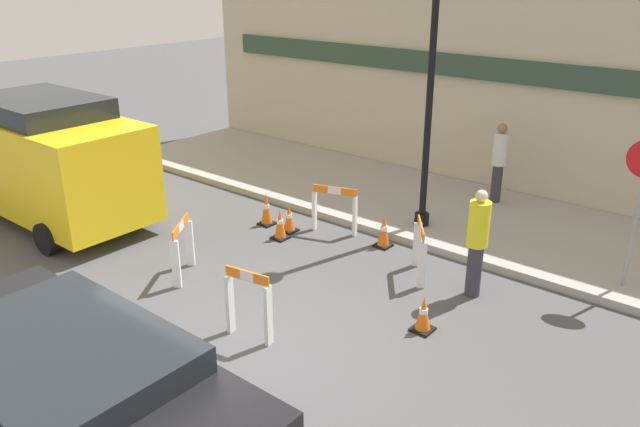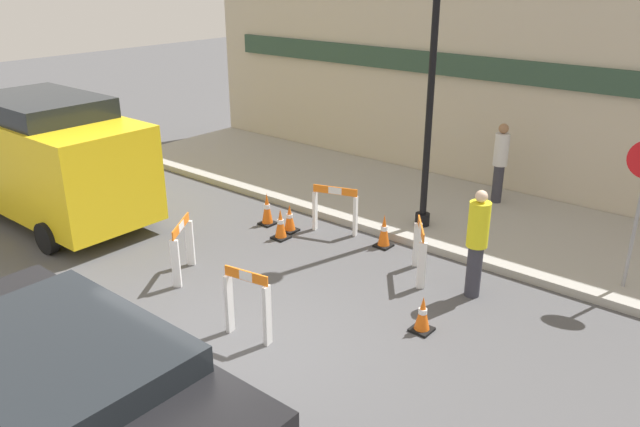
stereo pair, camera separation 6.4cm
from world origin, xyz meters
name	(u,v)px [view 1 (the left image)]	position (x,y,z in m)	size (l,w,h in m)	color
ground_plane	(234,353)	(0.00, 0.00, 0.00)	(60.00, 60.00, 0.00)	#4C4C4F
sidewalk_slab	(457,213)	(0.00, 6.39, 0.07)	(18.00, 3.79, 0.14)	#9E9B93
storefront_facade	(510,73)	(0.00, 8.36, 2.75)	(18.00, 0.22, 5.50)	#BCB29E
streetlamp_post	(433,51)	(-0.18, 5.25, 3.50)	(0.44, 0.44, 5.23)	black
barricade_0	(183,247)	(-2.30, 1.05, 0.54)	(0.61, 0.80, 0.99)	white
barricade_1	(248,303)	(-0.09, 0.40, 0.56)	(0.73, 0.25, 1.06)	white
barricade_2	(420,248)	(0.78, 3.54, 0.52)	(0.62, 0.77, 0.96)	white
barricade_3	(334,208)	(-1.48, 4.12, 0.52)	(0.90, 0.41, 0.95)	white
traffic_cone_0	(266,209)	(-2.79, 3.57, 0.33)	(0.30, 0.30, 0.68)	black
traffic_cone_1	(280,224)	(-2.10, 3.22, 0.29)	(0.30, 0.30, 0.61)	black
traffic_cone_2	(423,314)	(1.71, 2.12, 0.27)	(0.30, 0.30, 0.56)	black
traffic_cone_3	(384,231)	(-0.36, 4.18, 0.31)	(0.30, 0.30, 0.64)	black
traffic_cone_4	(289,219)	(-2.21, 3.59, 0.27)	(0.30, 0.30, 0.56)	black
person_worker	(477,240)	(1.78, 3.54, 0.96)	(0.44, 0.44, 1.78)	#33333D
person_pedestrian	(499,160)	(0.38, 7.39, 1.09)	(0.38, 0.38, 1.73)	#33333D
parked_car_1	(70,410)	(0.59, -2.61, 0.99)	(4.29, 2.02, 1.76)	black
work_van	(46,154)	(-6.44, 1.03, 1.38)	(4.89, 2.19, 2.55)	yellow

